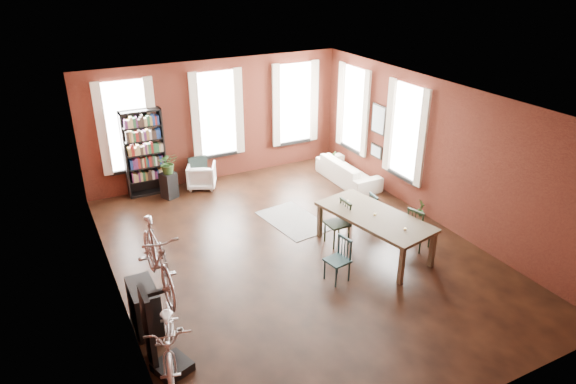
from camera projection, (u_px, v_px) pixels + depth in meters
room at (294, 144)px, 10.25m from camera, size 9.00×9.04×3.22m
dining_table at (373, 233)px, 10.47m from camera, size 1.56×2.59×0.82m
dining_chair_a at (337, 260)px, 9.50m from camera, size 0.46×0.46×0.86m
dining_chair_b at (337, 223)px, 10.71m from camera, size 0.45×0.45×0.96m
dining_chair_c at (419, 228)px, 10.57m from camera, size 0.53×0.53×0.92m
dining_chair_d at (379, 211)px, 11.38m from camera, size 0.42×0.42×0.83m
bookshelf at (145, 153)px, 12.73m from camera, size 1.00×0.32×2.20m
white_armchair at (201, 175)px, 13.39m from camera, size 0.90×0.88×0.72m
cream_sofa at (348, 167)px, 13.70m from camera, size 0.61×2.08×0.81m
striped_rug at (294, 220)px, 11.83m from camera, size 1.29×1.83×0.01m
bike_trainer at (172, 367)px, 7.55m from camera, size 0.61×0.61×0.14m
bike_wall_rack at (149, 330)px, 7.42m from camera, size 0.16×0.60×1.30m
console_table at (145, 307)px, 8.30m from camera, size 0.40×0.80×0.80m
plant_stand at (169, 185)px, 12.83m from camera, size 0.44×0.44×0.66m
plant_by_sofa at (331, 166)px, 14.52m from camera, size 0.34×0.59×0.26m
plant_small at (420, 213)px, 12.03m from camera, size 0.44×0.45×0.15m
bicycle_floor at (167, 313)px, 7.17m from camera, size 0.83×1.06×1.79m
bicycle_hung at (155, 237)px, 6.90m from camera, size 0.47×1.00×1.66m
plant_on_stand at (168, 165)px, 12.59m from camera, size 0.58×0.63×0.43m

